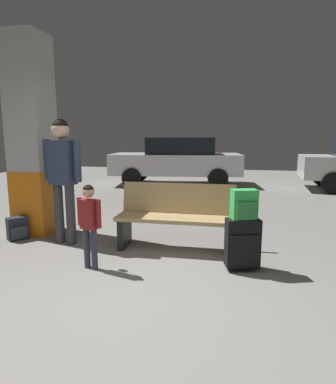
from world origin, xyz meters
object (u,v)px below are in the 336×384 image
(child, at_px, (89,218))
(backpack_dark_floor, at_px, (18,229))
(structural_pillar, at_px, (32,138))
(adult, at_px, (62,168))
(bench, at_px, (176,217))
(parked_car_far, at_px, (177,160))
(backpack_bright, at_px, (244,205))
(suitcase, at_px, (243,243))

(child, relative_size, backpack_dark_floor, 2.93)
(structural_pillar, height_order, adult, structural_pillar)
(bench, relative_size, parked_car_far, 0.37)
(structural_pillar, bearing_deg, backpack_bright, -15.21)
(adult, bearing_deg, child, -45.61)
(structural_pillar, distance_m, child, 2.12)
(suitcase, height_order, parked_car_far, parked_car_far)
(bench, bearing_deg, suitcase, -32.91)
(adult, height_order, parked_car_far, adult)
(backpack_bright, relative_size, parked_car_far, 0.08)
(child, distance_m, backpack_dark_floor, 1.80)
(child, height_order, parked_car_far, parked_car_far)
(suitcase, xyz_separation_m, parked_car_far, (-1.99, 6.63, 0.48))
(child, xyz_separation_m, backpack_dark_floor, (-1.56, 0.78, -0.45))
(child, xyz_separation_m, adult, (-0.75, 0.77, 0.48))
(structural_pillar, relative_size, bench, 1.90)
(backpack_dark_floor, bearing_deg, child, -26.70)
(backpack_dark_floor, height_order, parked_car_far, parked_car_far)
(bench, xyz_separation_m, child, (-0.85, -0.90, 0.17))
(bench, height_order, backpack_bright, backpack_bright)
(suitcase, bearing_deg, backpack_dark_floor, 172.08)
(suitcase, relative_size, backpack_bright, 1.78)
(structural_pillar, xyz_separation_m, parked_car_far, (1.23, 5.76, -0.71))
(suitcase, xyz_separation_m, child, (-1.73, -0.33, 0.29))
(child, bearing_deg, backpack_dark_floor, 153.30)
(structural_pillar, height_order, parked_car_far, structural_pillar)
(backpack_bright, distance_m, backpack_dark_floor, 3.37)
(suitcase, bearing_deg, structural_pillar, 164.80)
(bench, relative_size, backpack_bright, 4.73)
(backpack_bright, height_order, parked_car_far, parked_car_far)
(backpack_bright, bearing_deg, backpack_dark_floor, 172.08)
(child, bearing_deg, adult, 134.39)
(bench, relative_size, backpack_dark_floor, 4.73)
(backpack_bright, bearing_deg, adult, 169.86)
(structural_pillar, height_order, suitcase, structural_pillar)
(suitcase, distance_m, adult, 2.64)
(adult, height_order, backpack_dark_floor, adult)
(backpack_bright, bearing_deg, structural_pillar, 164.79)
(adult, distance_m, backpack_dark_floor, 1.23)
(backpack_bright, xyz_separation_m, backpack_dark_floor, (-3.29, 0.46, -0.60))
(bench, relative_size, suitcase, 2.66)
(adult, bearing_deg, bench, 4.55)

